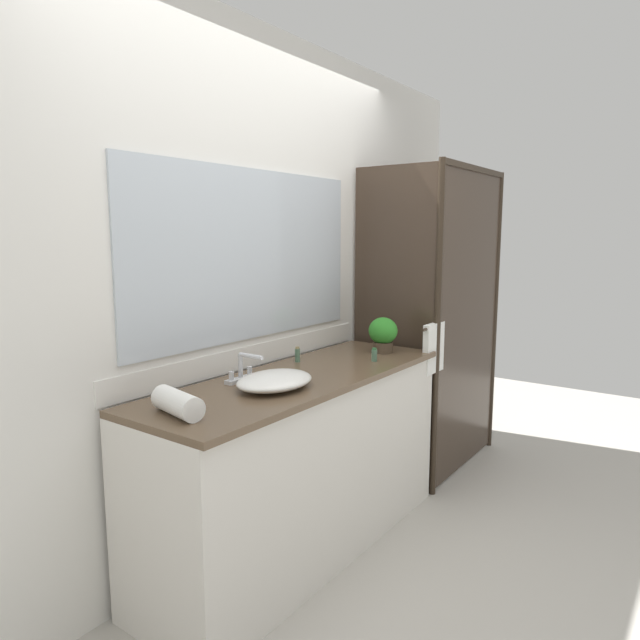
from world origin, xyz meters
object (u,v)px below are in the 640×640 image
Objects in this scene: amenity_bottle_body_wash at (374,355)px; amenity_bottle_shampoo at (297,355)px; sink_basin at (275,380)px; faucet at (243,372)px; potted_plant at (383,333)px; rolled_towel_near_edge at (177,403)px.

amenity_bottle_shampoo reaches higher than amenity_bottle_body_wash.
sink_basin is 0.53m from amenity_bottle_shampoo.
sink_basin is 0.19m from faucet.
faucet is 2.36× the size of amenity_bottle_body_wash.
amenity_bottle_body_wash is at bearing -51.64° from amenity_bottle_shampoo.
potted_plant reaches higher than sink_basin.
amenity_bottle_body_wash is 0.41m from amenity_bottle_shampoo.
amenity_bottle_shampoo is (-0.48, 0.25, -0.07)m from potted_plant.
rolled_towel_near_edge is at bearing -169.03° from amenity_bottle_shampoo.
faucet is at bearing 168.18° from potted_plant.
sink_basin is at bearing 179.63° from potted_plant.
amenity_bottle_body_wash is (0.72, -0.28, -0.01)m from faucet.
sink_basin is 1.88× the size of potted_plant.
faucet reaches higher than amenity_bottle_body_wash.
faucet is at bearing 90.00° from sink_basin.
rolled_towel_near_edge reaches higher than sink_basin.
sink_basin is 0.95m from potted_plant.
faucet is 0.69× the size of rolled_towel_near_edge.
potted_plant is at bearing -0.37° from sink_basin.
amenity_bottle_shampoo is at bearing 27.06° from sink_basin.
amenity_bottle_body_wash is at bearing -6.23° from rolled_towel_near_edge.
rolled_towel_near_edge is at bearing 174.18° from sink_basin.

